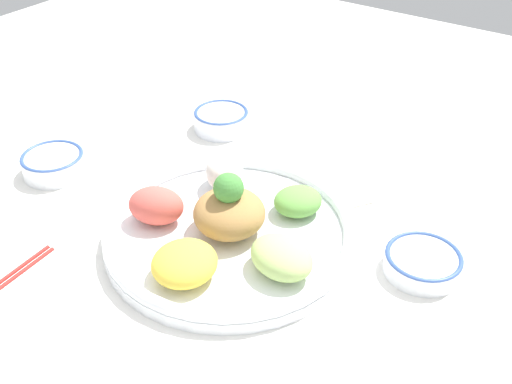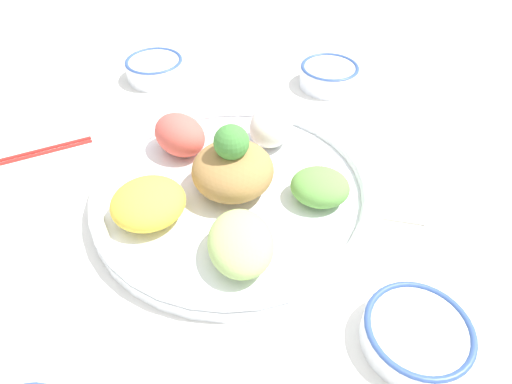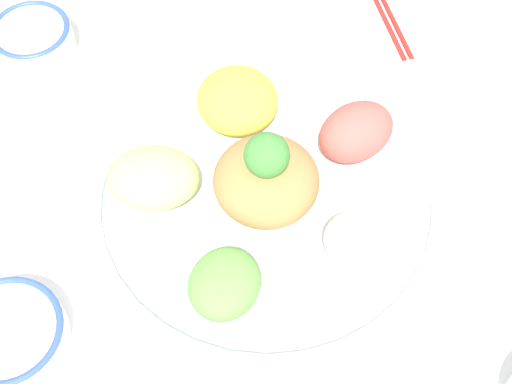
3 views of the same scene
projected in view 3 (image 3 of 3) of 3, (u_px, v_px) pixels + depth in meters
ground_plane at (268, 182)px, 0.81m from camera, size 2.40×2.40×0.00m
salad_platter at (265, 191)px, 0.77m from camera, size 0.40×0.40×0.13m
rice_bowl_blue at (33, 39)px, 0.89m from camera, size 0.10×0.10×0.04m
sauce_bowl_dark at (8, 334)px, 0.70m from camera, size 0.11×0.11×0.03m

